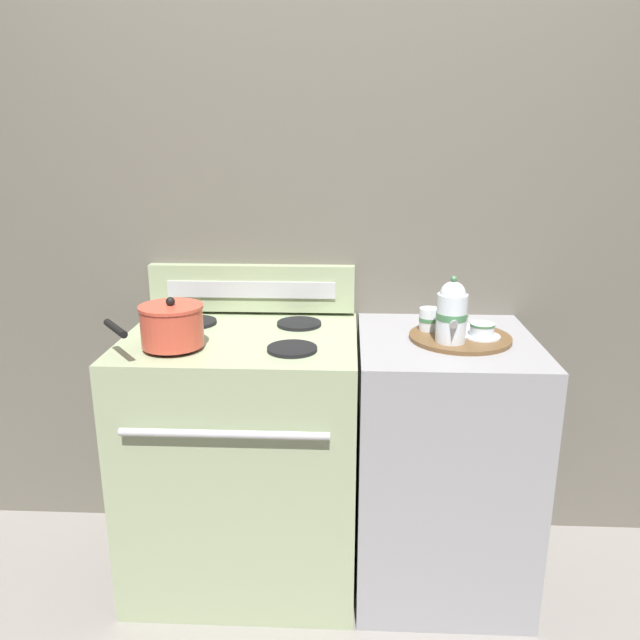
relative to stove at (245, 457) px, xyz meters
The scene contains 11 objects.
ground_plane 0.54m from the stove, ahead, with size 6.00×6.00×0.00m, color gray.
wall_back 0.79m from the stove, 48.22° to the left, with size 6.00×0.05×2.20m.
stove is the anchor object (origin of this frame).
control_panel 0.62m from the stove, 90.00° to the left, with size 0.76×0.05×0.17m.
side_counter 0.69m from the stove, ahead, with size 0.58×0.61×0.90m.
saucepan 0.58m from the stove, 143.74° to the right, with size 0.29×0.27×0.16m.
serving_tray 0.86m from the stove, ahead, with size 0.33×0.33×0.01m.
teapot 0.89m from the stove, ahead, with size 0.10×0.16×0.21m.
teacup_left 0.88m from the stove, ahead, with size 0.12×0.12×0.05m.
teacup_right 0.93m from the stove, ahead, with size 0.12×0.12×0.05m.
creamer_jug 0.81m from the stove, ahead, with size 0.07×0.07×0.08m.
Camera 1 is at (0.06, -1.97, 1.53)m, focal length 35.00 mm.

